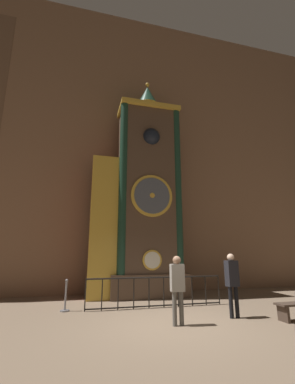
# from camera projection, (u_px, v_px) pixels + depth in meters

# --- Properties ---
(ground_plane) EXTENTS (28.00, 28.00, 0.00)m
(ground_plane) POSITION_uv_depth(u_px,v_px,m) (175.00, 325.00, 6.31)
(ground_plane) COLOR #75604C
(cathedral_back_wall) EXTENTS (24.00, 0.32, 14.85)m
(cathedral_back_wall) POSITION_uv_depth(u_px,v_px,m) (132.00, 140.00, 13.25)
(cathedral_back_wall) COLOR #846047
(cathedral_back_wall) RESTS_ON ground_plane
(clock_tower) EXTENTS (4.08, 1.83, 9.98)m
(clock_tower) POSITION_uv_depth(u_px,v_px,m) (140.00, 197.00, 11.32)
(clock_tower) COLOR brown
(clock_tower) RESTS_ON ground_plane
(railing_fence) EXTENTS (4.60, 0.05, 0.96)m
(railing_fence) POSITION_uv_depth(u_px,v_px,m) (156.00, 290.00, 8.45)
(railing_fence) COLOR black
(railing_fence) RESTS_ON ground_plane
(visitor_near) EXTENTS (0.36, 0.25, 1.66)m
(visitor_near) POSITION_uv_depth(u_px,v_px,m) (177.00, 283.00, 6.49)
(visitor_near) COLOR #58554F
(visitor_near) RESTS_ON ground_plane
(visitor_far) EXTENTS (0.36, 0.25, 1.71)m
(visitor_far) POSITION_uv_depth(u_px,v_px,m) (232.00, 279.00, 7.23)
(visitor_far) COLOR black
(visitor_far) RESTS_ON ground_plane
(stanchion_post) EXTENTS (0.28, 0.28, 0.94)m
(stanchion_post) POSITION_uv_depth(u_px,v_px,m) (65.00, 301.00, 7.87)
(stanchion_post) COLOR gray
(stanchion_post) RESTS_ON ground_plane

